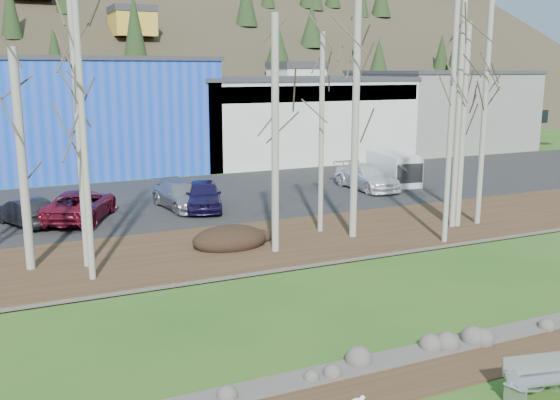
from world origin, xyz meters
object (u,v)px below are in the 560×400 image
car_1 (25,212)px  car_3 (181,196)px  car_5 (367,177)px  bench_damaged (530,380)px  car_4 (204,195)px  car_2 (80,205)px  bench_intact (547,377)px  van_white (395,169)px

car_1 → car_3: (7.75, 0.54, 0.03)m
car_3 → car_5: 11.96m
bench_damaged → car_4: car_4 is taller
car_2 → car_5: 17.24m
bench_intact → car_2: bearing=121.1°
car_5 → van_white: van_white is taller
car_2 → car_4: car_4 is taller
bench_intact → car_5: car_5 is taller
bench_intact → car_1: 24.04m
bench_intact → car_4: (-1.35, 21.58, 0.41)m
car_2 → car_1: bearing=23.8°
van_white → car_5: bearing=-153.9°
car_5 → van_white: size_ratio=1.10×
car_3 → van_white: van_white is taller
bench_intact → car_5: bearing=79.1°
bench_intact → car_1: (-10.11, 21.81, 0.30)m
bench_intact → van_white: (12.26, 23.74, 0.62)m
car_1 → car_2: 2.49m
bench_damaged → car_5: size_ratio=0.33×
car_2 → car_3: bearing=-149.4°
bench_intact → car_1: size_ratio=0.52×
car_4 → car_5: size_ratio=0.87×
car_1 → car_3: size_ratio=0.84×
bench_intact → car_2: (-7.61, 21.78, 0.40)m
van_white → car_1: bearing=-166.9°
bench_intact → car_3: (-2.36, 22.35, 0.33)m
bench_damaged → car_1: bearing=101.2°
car_1 → van_white: bearing=159.1°
car_1 → van_white: (22.37, 1.93, 0.33)m
bench_damaged → car_2: car_2 is taller
car_3 → car_5: size_ratio=0.91×
car_4 → van_white: size_ratio=0.96×
car_4 → van_white: van_white is taller
car_2 → van_white: 19.97m
bench_intact → car_2: size_ratio=0.38×
bench_intact → car_5: size_ratio=0.40×
bench_damaged → car_5: bearing=53.2°
car_4 → car_5: car_4 is taller
car_1 → car_4: (8.76, -0.23, 0.11)m
car_3 → car_4: bearing=-44.8°
car_2 → van_white: (19.88, 1.96, 0.22)m
bench_damaged → van_white: (12.56, 23.53, 0.75)m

